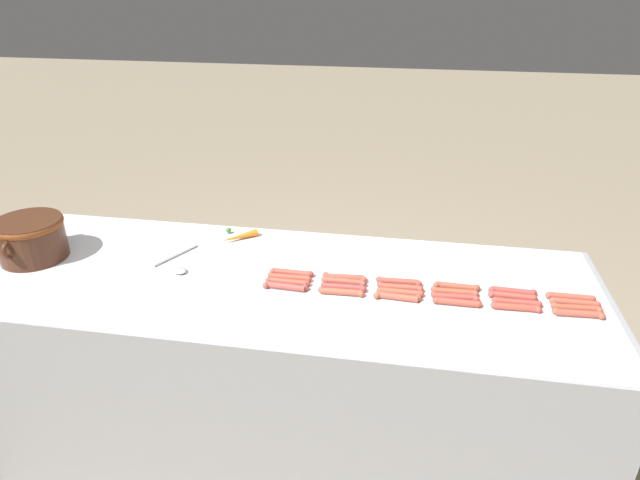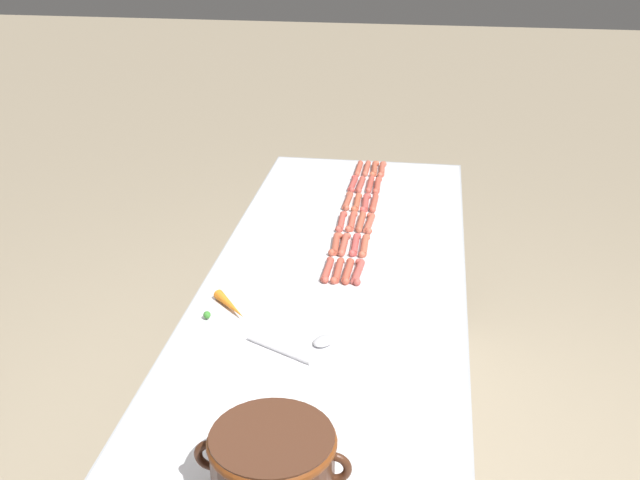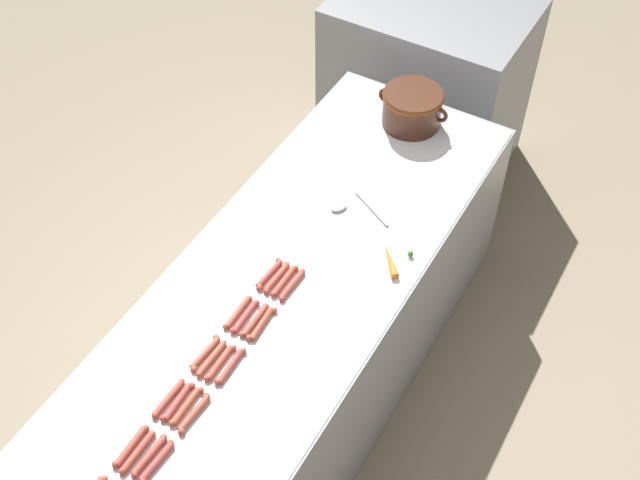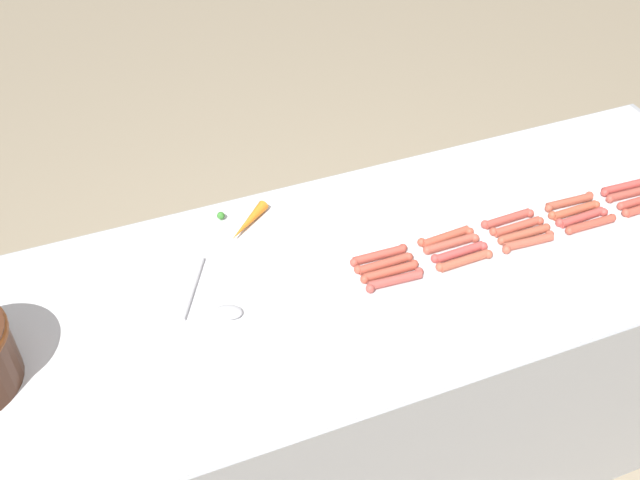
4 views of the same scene
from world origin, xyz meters
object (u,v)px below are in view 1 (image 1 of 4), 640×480
Objects in this scene: hot_dog_14 at (454,292)px; serving_spoon at (178,265)px; hot_dog_0 at (578,314)px; hot_dog_19 at (512,291)px; hot_dog_20 at (457,287)px; hot_dog_21 at (399,282)px; hot_dog_5 at (285,287)px; bean_pot at (31,236)px; hot_dog_15 at (400,287)px; hot_dog_16 at (343,282)px; hot_dog_7 at (517,302)px; hot_dog_23 at (292,273)px; hot_dog_1 at (516,307)px; hot_dog_18 at (571,297)px; hot_dog_17 at (289,277)px; hot_dog_22 at (345,277)px; hot_dog_3 at (397,297)px; hot_dog_2 at (457,302)px; hot_dog_10 at (343,287)px; hot_dog_4 at (341,292)px; hot_dog_8 at (455,297)px; hot_dog_12 at (575,303)px; hot_dog_11 at (288,282)px; hot_dog_9 at (400,292)px; carrot at (238,236)px.

hot_dog_14 is 1.06m from serving_spoon.
hot_dog_0 and hot_dog_19 have the same top height.
hot_dog_0 is at bearing -105.26° from hot_dog_20.
hot_dog_14 is 1.00× the size of hot_dog_21.
hot_dog_5 is 0.46m from serving_spoon.
hot_dog_0 is 2.07m from bean_pot.
hot_dog_15 is at bearing 90.25° from hot_dog_14.
hot_dog_7 is at bearing -93.19° from hot_dog_16.
hot_dog_19 and hot_dog_23 have the same top height.
hot_dog_1 is 1.00× the size of hot_dog_18.
hot_dog_0 is at bearing -100.11° from hot_dog_21.
bean_pot is (0.01, 1.05, 0.08)m from hot_dog_17.
hot_dog_22 is 0.66m from serving_spoon.
hot_dog_16 is 0.61m from hot_dog_19.
hot_dog_19 is at bearing -89.65° from hot_dog_22.
hot_dog_19 is at bearing -87.31° from hot_dog_17.
hot_dog_3 and hot_dog_16 have the same top height.
hot_dog_2 and hot_dog_19 have the same top height.
hot_dog_20 is at bearing -79.86° from hot_dog_10.
hot_dog_1 is 0.22m from hot_dog_18.
hot_dog_0 is 1.00× the size of hot_dog_14.
hot_dog_23 is at bearing 84.07° from hot_dog_0.
hot_dog_15 and hot_dog_18 have the same top height.
hot_dog_2 is 1.00× the size of hot_dog_10.
hot_dog_4 and hot_dog_16 have the same top height.
hot_dog_2 is at bearing -99.53° from hot_dog_16.
bean_pot is at bearing 88.13° from hot_dog_10.
hot_dog_17 is at bearing 83.64° from hot_dog_2.
hot_dog_8 is 0.41m from hot_dog_22.
hot_dog_0 is 1.00× the size of hot_dog_7.
hot_dog_8 and hot_dog_15 have the same top height.
hot_dog_21 is at bearing 79.10° from hot_dog_14.
hot_dog_3 is 0.21m from hot_dog_14.
hot_dog_17 is 0.45m from serving_spoon.
hot_dog_7 is 0.61m from hot_dog_10.
hot_dog_23 is (0.10, 1.01, 0.00)m from hot_dog_0.
hot_dog_17 is at bearing 89.81° from hot_dog_15.
serving_spoon is at bearing 86.73° from hot_dog_8.
hot_dog_20 is (0.04, 0.40, 0.00)m from hot_dog_12.
hot_dog_1 is at bearing 88.81° from hot_dog_0.
hot_dog_1 and hot_dog_12 have the same top height.
hot_dog_11 is at bearing 93.73° from hot_dog_18.
hot_dog_19 is (0.11, -0.61, 0.00)m from hot_dog_4.
hot_dog_9 and hot_dog_12 have the same top height.
carrot is (0.33, 1.11, 0.00)m from hot_dog_7.
hot_dog_8 is 1.00× the size of hot_dog_9.
hot_dog_14 is at bearing 94.78° from hot_dog_18.
hot_dog_7 is 0.61m from hot_dog_16.
hot_dog_11 is at bearing -97.38° from serving_spoon.
hot_dog_14 is at bearing -71.51° from hot_dog_3.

